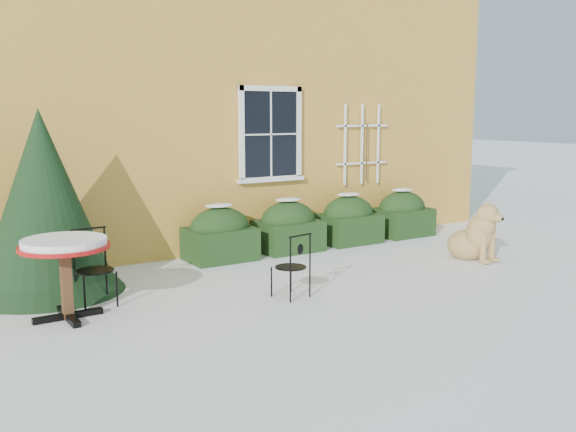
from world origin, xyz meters
TOP-DOWN VIEW (x-y plane):
  - ground at (0.00, 0.00)m, footprint 80.00×80.00m
  - house at (0.00, 7.00)m, footprint 12.40×8.40m
  - hedge_row at (1.65, 2.55)m, footprint 4.95×0.80m
  - evergreen_shrub at (-3.05, 2.11)m, footprint 1.99×1.99m
  - bistro_table at (-3.12, 0.82)m, footprint 1.01×1.01m
  - patio_chair_near at (-0.48, 0.15)m, footprint 0.44×0.43m
  - patio_chair_far at (-2.69, 1.20)m, footprint 0.45×0.45m
  - dog at (3.13, 0.33)m, footprint 0.67×1.09m

SIDE VIEW (x-z plane):
  - ground at x=0.00m, z-range 0.00..0.00m
  - dog at x=3.13m, z-range -0.10..0.87m
  - hedge_row at x=1.65m, z-range -0.05..0.86m
  - patio_chair_near at x=-0.48m, z-range 0.00..0.84m
  - patio_chair_far at x=-2.69m, z-range 0.00..0.94m
  - bistro_table at x=-3.12m, z-range 0.31..1.25m
  - evergreen_shrub at x=-3.05m, z-range -0.23..2.17m
  - house at x=0.00m, z-range 0.02..6.42m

